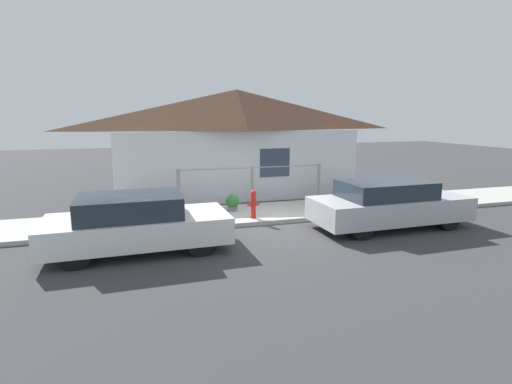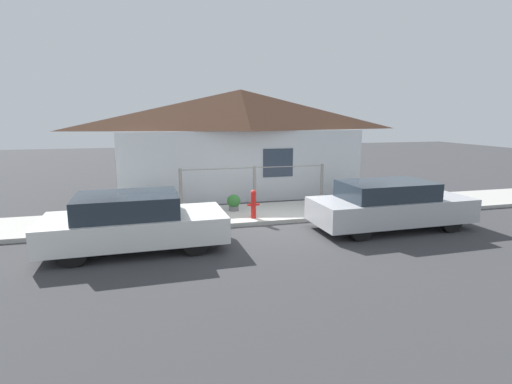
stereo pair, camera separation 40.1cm
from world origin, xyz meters
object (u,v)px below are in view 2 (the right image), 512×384
at_px(car_left, 134,222).
at_px(fire_hydrant, 253,203).
at_px(car_right, 390,205).
at_px(potted_plant_near_hydrant, 234,202).
at_px(potted_plant_corner, 347,192).
at_px(potted_plant_by_fence, 143,202).

distance_m(car_left, fire_hydrant, 3.61).
relative_size(car_left, car_right, 0.94).
distance_m(car_left, potted_plant_near_hydrant, 3.92).
relative_size(fire_hydrant, potted_plant_corner, 1.24).
relative_size(car_right, potted_plant_corner, 6.53).
bearing_deg(potted_plant_by_fence, car_right, -22.77).
distance_m(car_right, potted_plant_near_hydrant, 4.58).
bearing_deg(fire_hydrant, potted_plant_near_hydrant, 108.96).
xyz_separation_m(fire_hydrant, potted_plant_by_fence, (-3.07, 1.08, -0.00)).
height_order(fire_hydrant, potted_plant_by_fence, fire_hydrant).
height_order(car_left, potted_plant_by_fence, car_left).
xyz_separation_m(potted_plant_by_fence, potted_plant_corner, (6.58, -0.01, -0.04)).
xyz_separation_m(potted_plant_near_hydrant, potted_plant_by_fence, (-2.71, 0.04, 0.16)).
bearing_deg(potted_plant_corner, car_right, -93.18).
relative_size(car_left, potted_plant_near_hydrant, 8.02).
xyz_separation_m(car_left, potted_plant_near_hydrant, (2.87, 2.66, -0.27)).
relative_size(car_left, fire_hydrant, 4.93).
bearing_deg(potted_plant_near_hydrant, car_left, -137.19).
relative_size(potted_plant_by_fence, potted_plant_corner, 1.11).
bearing_deg(car_left, car_right, -1.09).
bearing_deg(car_left, potted_plant_corner, 20.64).
bearing_deg(potted_plant_near_hydrant, potted_plant_by_fence, 179.16).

